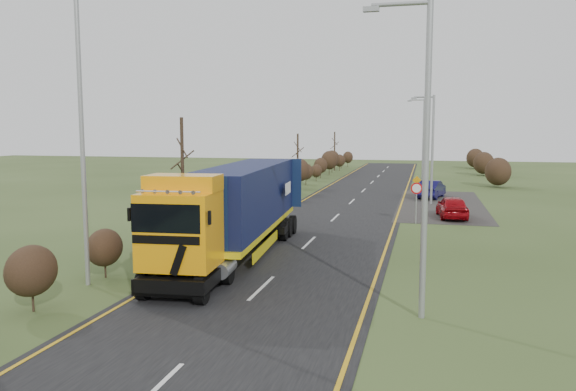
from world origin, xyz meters
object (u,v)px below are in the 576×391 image
(car_blue_sedan, at_px, (431,189))
(car_red_hatchback, at_px, (452,207))
(lorry, at_px, (238,205))
(streetlight_near, at_px, (422,146))
(speed_sign, at_px, (416,195))

(car_blue_sedan, bearing_deg, car_red_hatchback, 109.49)
(lorry, relative_size, car_red_hatchback, 3.55)
(car_red_hatchback, xyz_separation_m, streetlight_near, (-1.76, -19.37, 4.29))
(streetlight_near, distance_m, speed_sign, 17.04)
(car_blue_sedan, bearing_deg, lorry, 83.85)
(car_blue_sedan, relative_size, streetlight_near, 0.47)
(lorry, relative_size, streetlight_near, 1.59)
(lorry, height_order, car_red_hatchback, lorry)
(streetlight_near, relative_size, speed_sign, 3.76)
(car_red_hatchback, bearing_deg, streetlight_near, 79.46)
(lorry, bearing_deg, car_blue_sedan, 66.16)
(car_red_hatchback, distance_m, streetlight_near, 19.92)
(streetlight_near, bearing_deg, lorry, 141.23)
(car_blue_sedan, bearing_deg, streetlight_near, 101.81)
(car_red_hatchback, relative_size, streetlight_near, 0.45)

